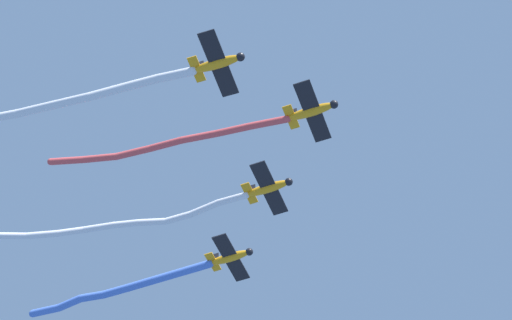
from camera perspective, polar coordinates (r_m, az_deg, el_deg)
name	(u,v)px	position (r m, az deg, el deg)	size (l,w,h in m)	color
airplane_lead	(312,111)	(70.81, 3.99, 3.47)	(5.85, 5.29, 1.62)	orange
smoke_trail_lead	(167,144)	(73.27, -6.34, 1.17)	(12.96, 19.29, 1.33)	#DB4C4C
airplane_left_wing	(269,188)	(75.61, 0.91, -1.98)	(5.79, 5.35, 1.62)	orange
smoke_trail_left_wing	(124,222)	(79.73, -9.33, -4.36)	(14.05, 21.65, 1.48)	white
airplane_right_wing	(218,63)	(68.61, -2.69, 6.84)	(5.95, 5.24, 1.62)	orange
smoke_trail_right_wing	(37,108)	(74.06, -15.23, 3.58)	(18.14, 24.29, 2.09)	white
airplane_slot	(231,257)	(80.97, -1.79, -6.88)	(5.77, 5.38, 1.62)	orange
smoke_trail_slot	(117,290)	(86.10, -9.82, -9.07)	(15.90, 16.12, 2.49)	#4C75DB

